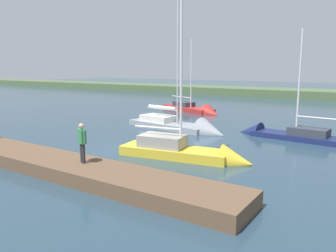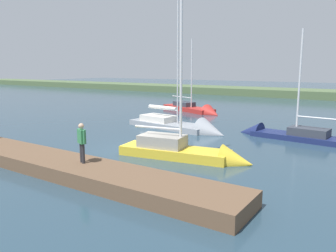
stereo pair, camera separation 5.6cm
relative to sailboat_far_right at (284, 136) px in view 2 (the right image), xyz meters
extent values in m
plane|color=#263D4C|center=(6.59, 8.39, -0.10)|extent=(200.00, 200.00, 0.00)
cube|color=#4C603D|center=(6.59, -33.97, -0.10)|extent=(180.00, 8.00, 2.40)
cube|color=brown|center=(6.59, 13.31, 0.20)|extent=(18.01, 2.40, 0.61)
cube|color=navy|center=(-1.17, 0.11, -0.10)|extent=(6.65, 2.37, 0.70)
cone|color=navy|center=(2.51, -0.24, -0.10)|extent=(1.73, 1.89, 1.75)
cube|color=#333842|center=(-1.55, 0.15, 0.51)|extent=(2.54, 1.59, 0.51)
cylinder|color=silver|center=(-0.75, 0.07, 3.64)|extent=(0.12, 0.12, 6.78)
cylinder|color=silver|center=(-2.29, 0.22, 1.46)|extent=(3.09, 0.40, 0.10)
cube|color=gray|center=(8.64, 1.08, -0.07)|extent=(7.28, 3.14, 0.75)
cone|color=gray|center=(4.61, 1.65, -0.07)|extent=(2.25, 2.43, 2.18)
cube|color=silver|center=(9.84, 0.91, 0.55)|extent=(2.95, 1.99, 0.48)
cylinder|color=silver|center=(7.84, 1.20, 4.86)|extent=(0.10, 0.10, 9.11)
cylinder|color=silver|center=(9.40, 0.98, 1.33)|extent=(3.14, 0.51, 0.08)
cylinder|color=silver|center=(9.40, 0.98, 1.45)|extent=(2.86, 0.68, 0.28)
cube|color=#B22823|center=(12.77, -8.90, -0.07)|extent=(7.24, 4.42, 0.82)
cone|color=#B22823|center=(9.07, -7.39, -0.07)|extent=(2.30, 2.40, 1.90)
cube|color=#333842|center=(13.44, -9.18, 0.59)|extent=(2.81, 2.22, 0.49)
cylinder|color=silver|center=(12.25, -8.69, 3.97)|extent=(0.12, 0.12, 7.25)
cylinder|color=silver|center=(13.88, -9.36, 1.34)|extent=(3.30, 1.43, 0.10)
cube|color=gold|center=(3.59, 8.28, -0.04)|extent=(6.06, 2.67, 0.86)
cone|color=gold|center=(0.27, 7.72, -0.04)|extent=(1.82, 1.96, 1.73)
cube|color=gray|center=(4.29, 8.39, 0.71)|extent=(2.62, 1.84, 0.64)
cylinder|color=silver|center=(3.24, 8.22, 4.34)|extent=(0.14, 0.14, 7.89)
cylinder|color=silver|center=(4.58, 8.44, 1.41)|extent=(2.69, 0.55, 0.11)
cylinder|color=#28282D|center=(5.32, 13.15, 0.94)|extent=(0.14, 0.14, 0.87)
cylinder|color=#28282D|center=(5.12, 13.22, 0.94)|extent=(0.14, 0.14, 0.87)
cube|color=#337F4C|center=(5.22, 13.18, 1.68)|extent=(0.52, 0.38, 0.62)
sphere|color=tan|center=(5.22, 13.18, 2.14)|extent=(0.24, 0.24, 0.24)
cylinder|color=#337F4C|center=(5.48, 13.08, 1.70)|extent=(0.09, 0.09, 0.58)
cylinder|color=#337F4C|center=(4.95, 13.29, 1.70)|extent=(0.09, 0.09, 0.58)
camera|label=1|loc=(-5.66, 22.90, 4.61)|focal=35.74mm
camera|label=2|loc=(-5.71, 22.87, 4.61)|focal=35.74mm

